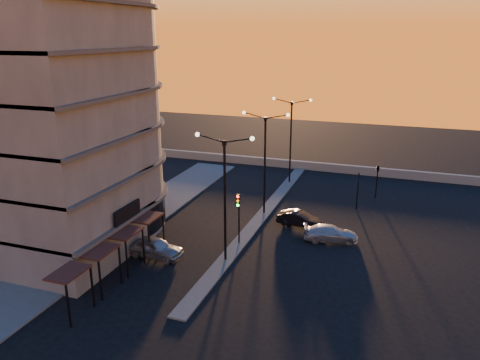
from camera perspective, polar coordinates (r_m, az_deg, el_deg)
name	(u,v)px	position (r m, az deg, el deg)	size (l,w,h in m)	color
ground	(226,260)	(35.08, -1.78, -9.78)	(120.00, 120.00, 0.00)	black
sidewalk_west	(131,222)	(42.73, -13.11, -5.01)	(5.00, 40.00, 0.12)	#484846
median	(264,213)	(43.71, 2.94, -4.04)	(1.20, 36.00, 0.12)	#484846
parapet	(317,166)	(57.98, 9.36, 1.64)	(44.00, 0.50, 1.00)	gray
building	(52,90)	(38.80, -21.94, 10.09)	(14.35, 17.08, 25.00)	#605A55
streetlamp_near	(225,189)	(32.90, -1.87, -1.08)	(4.32, 0.32, 9.51)	black
streetlamp_mid	(265,155)	(42.00, 3.06, 3.00)	(4.32, 0.32, 9.51)	black
streetlamp_far	(291,134)	(51.44, 6.22, 5.61)	(4.32, 0.32, 9.51)	black
traffic_light_main	(238,211)	(36.35, -0.19, -3.77)	(0.28, 0.44, 4.25)	black
signal_east_a	(358,190)	(45.45, 14.15, -1.21)	(0.13, 0.16, 3.60)	black
signal_east_b	(378,169)	(48.85, 16.47, 1.34)	(0.42, 1.99, 3.60)	black
car_hatchback	(155,248)	(35.88, -10.38, -8.10)	(1.76, 4.39, 1.49)	#94979B
car_sedan	(299,219)	(41.11, 7.23, -4.72)	(1.34, 3.85, 1.27)	black
car_wagon	(331,233)	(38.66, 11.01, -6.39)	(1.77, 4.34, 1.26)	#AAADB2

